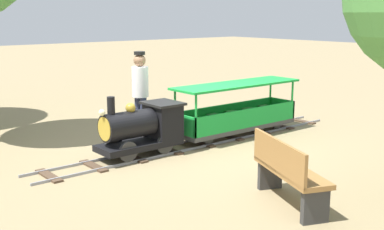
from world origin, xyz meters
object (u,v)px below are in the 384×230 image
(passenger_car, at_px, (237,114))
(park_bench, at_px, (287,172))
(locomotive, at_px, (143,127))
(conductor_person, at_px, (140,88))

(passenger_car, relative_size, park_bench, 1.99)
(locomotive, bearing_deg, conductor_person, -31.44)
(passenger_car, height_order, park_bench, passenger_car)
(passenger_car, bearing_deg, conductor_person, 59.19)
(passenger_car, distance_m, park_bench, 3.42)
(locomotive, height_order, park_bench, locomotive)
(passenger_car, bearing_deg, locomotive, 90.00)
(park_bench, bearing_deg, passenger_car, -34.41)
(passenger_car, distance_m, conductor_person, 1.89)
(conductor_person, relative_size, park_bench, 1.20)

